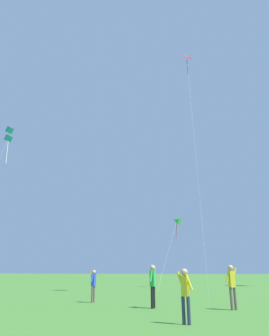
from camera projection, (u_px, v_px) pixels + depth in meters
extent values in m
cube|color=teal|center=(10.00, 130.00, 41.84)|extent=(0.97, 0.95, 0.90)
cube|color=teal|center=(8.00, 138.00, 41.46)|extent=(0.97, 0.95, 0.90)
cylinder|color=#3F382D|center=(9.00, 134.00, 41.65)|extent=(0.05, 0.05, 1.70)
cylinder|color=silver|center=(7.00, 151.00, 40.93)|extent=(0.18, 0.23, 3.34)
cone|color=green|center=(176.00, 220.00, 33.39)|extent=(1.06, 1.02, 1.00)
cylinder|color=red|center=(176.00, 231.00, 33.20)|extent=(0.21, 0.37, 1.58)
cylinder|color=silver|center=(168.00, 251.00, 29.34)|extent=(1.24, 6.72, 6.63)
cube|color=red|center=(187.00, 57.00, 27.00)|extent=(1.03, 0.97, 0.80)
cylinder|color=#3F382D|center=(187.00, 57.00, 27.00)|extent=(0.87, 0.18, 0.32)
cylinder|color=black|center=(187.00, 67.00, 26.71)|extent=(0.08, 0.14, 1.40)
cylinder|color=silver|center=(195.00, 151.00, 21.95)|extent=(0.49, 4.32, 19.04)
cylinder|color=#2D3351|center=(183.00, 310.00, 9.62)|extent=(0.11, 0.11, 0.80)
cylinder|color=#2D3351|center=(189.00, 311.00, 9.54)|extent=(0.11, 0.11, 0.80)
cube|color=yellow|center=(185.00, 286.00, 9.80)|extent=(0.24, 0.23, 0.60)
cylinder|color=yellow|center=(181.00, 281.00, 9.90)|extent=(0.28, 0.15, 0.56)
cylinder|color=yellow|center=(188.00, 281.00, 9.79)|extent=(0.28, 0.15, 0.56)
sphere|color=tan|center=(184.00, 272.00, 9.93)|extent=(0.22, 0.22, 0.22)
cylinder|color=#665B4C|center=(94.00, 294.00, 16.31)|extent=(0.11, 0.11, 0.79)
cylinder|color=#665B4C|center=(92.00, 294.00, 16.17)|extent=(0.11, 0.11, 0.79)
cube|color=blue|center=(94.00, 280.00, 16.46)|extent=(0.22, 0.23, 0.59)
cylinder|color=blue|center=(95.00, 277.00, 16.61)|extent=(0.14, 0.28, 0.55)
cylinder|color=blue|center=(92.00, 277.00, 16.40)|extent=(0.14, 0.28, 0.55)
sphere|color=tan|center=(94.00, 272.00, 16.59)|extent=(0.22, 0.22, 0.22)
cylinder|color=black|center=(154.00, 297.00, 13.83)|extent=(0.12, 0.12, 0.89)
cylinder|color=black|center=(152.00, 297.00, 13.67)|extent=(0.12, 0.12, 0.89)
cube|color=green|center=(153.00, 278.00, 14.00)|extent=(0.26, 0.27, 0.67)
cylinder|color=green|center=(154.00, 274.00, 14.17)|extent=(0.17, 0.31, 0.63)
cylinder|color=green|center=(151.00, 275.00, 13.93)|extent=(0.17, 0.31, 0.63)
sphere|color=tan|center=(152.00, 268.00, 14.14)|extent=(0.25, 0.25, 0.25)
cylinder|color=#665B4C|center=(235.00, 299.00, 13.18)|extent=(0.12, 0.12, 0.88)
cylinder|color=#665B4C|center=(231.00, 299.00, 13.13)|extent=(0.12, 0.12, 0.88)
cube|color=yellow|center=(231.00, 279.00, 13.40)|extent=(0.29, 0.28, 0.66)
cylinder|color=yellow|center=(234.00, 275.00, 13.49)|extent=(0.30, 0.22, 0.62)
cylinder|color=yellow|center=(228.00, 275.00, 13.41)|extent=(0.30, 0.22, 0.62)
sphere|color=tan|center=(230.00, 268.00, 13.54)|extent=(0.24, 0.24, 0.24)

